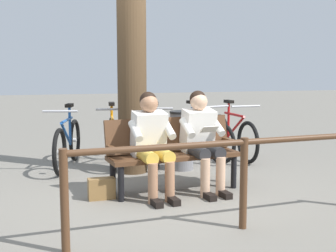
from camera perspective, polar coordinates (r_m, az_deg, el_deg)
The scene contains 13 objects.
ground_plane at distance 5.39m, azimuth -0.95°, elevation -8.44°, with size 40.00×40.00×0.00m, color slate.
bench at distance 5.41m, azimuth 0.51°, elevation -2.85°, with size 1.65×0.68×0.87m.
person_reading at distance 5.37m, azimuth 4.32°, elevation -1.24°, with size 0.52×0.80×1.20m.
person_companion at distance 5.12m, azimuth -2.09°, elevation -1.67°, with size 0.52×0.80×1.20m.
handbag at distance 5.15m, azimuth -8.47°, elevation -7.91°, with size 0.30×0.14×0.24m, color olive.
tree_trunk at distance 6.26m, azimuth -4.66°, elevation 10.48°, with size 0.40×0.40×3.61m, color #4C3823.
litter_bin at distance 6.48m, azimuth 1.77°, elevation -1.84°, with size 0.35×0.35×0.85m.
bicycle_silver at distance 7.44m, azimuth 8.31°, elevation -1.22°, with size 0.48×1.68×0.94m.
bicycle_orange at distance 7.27m, azimuth 4.00°, elevation -1.37°, with size 0.69×1.60×0.94m.
bicycle_purple at distance 7.00m, azimuth -1.57°, elevation -1.70°, with size 0.53×1.65×0.94m.
bicycle_red at distance 6.94m, azimuth -7.10°, elevation -1.83°, with size 0.48×1.68×0.94m.
bicycle_black at distance 6.77m, azimuth -12.67°, elevation -2.20°, with size 0.59×1.64×0.94m.
railing_fence at distance 4.14m, azimuth 9.67°, elevation -4.94°, with size 3.28×0.32×0.85m.
Camera 1 is at (1.29, 5.02, 1.48)m, focal length 47.79 mm.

